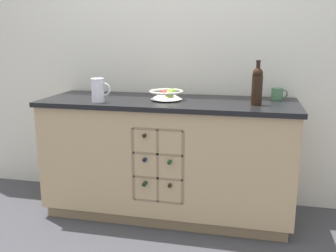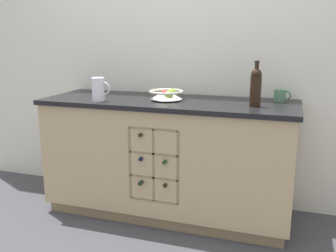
{
  "view_description": "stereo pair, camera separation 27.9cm",
  "coord_description": "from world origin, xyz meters",
  "px_view_note": "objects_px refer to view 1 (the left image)",
  "views": [
    {
      "loc": [
        0.61,
        -2.74,
        1.39
      ],
      "look_at": [
        0.0,
        0.0,
        0.72
      ],
      "focal_mm": 40.0,
      "sensor_mm": 36.0,
      "label": 1
    },
    {
      "loc": [
        0.88,
        -2.67,
        1.39
      ],
      "look_at": [
        0.0,
        0.0,
        0.72
      ],
      "focal_mm": 40.0,
      "sensor_mm": 36.0,
      "label": 2
    }
  ],
  "objects_px": {
    "fruit_bowl": "(167,94)",
    "white_pitcher": "(98,90)",
    "ceramic_mug": "(277,94)",
    "standing_wine_bottle": "(257,85)"
  },
  "relations": [
    {
      "from": "fruit_bowl",
      "to": "white_pitcher",
      "type": "bearing_deg",
      "value": -157.49
    },
    {
      "from": "ceramic_mug",
      "to": "fruit_bowl",
      "type": "bearing_deg",
      "value": -165.96
    },
    {
      "from": "fruit_bowl",
      "to": "ceramic_mug",
      "type": "xyz_separation_m",
      "value": [
        0.82,
        0.2,
        -0.0
      ]
    },
    {
      "from": "white_pitcher",
      "to": "ceramic_mug",
      "type": "bearing_deg",
      "value": 17.22
    },
    {
      "from": "ceramic_mug",
      "to": "standing_wine_bottle",
      "type": "relative_size",
      "value": 0.4
    },
    {
      "from": "ceramic_mug",
      "to": "standing_wine_bottle",
      "type": "height_order",
      "value": "standing_wine_bottle"
    },
    {
      "from": "white_pitcher",
      "to": "standing_wine_bottle",
      "type": "relative_size",
      "value": 0.56
    },
    {
      "from": "white_pitcher",
      "to": "ceramic_mug",
      "type": "distance_m",
      "value": 1.35
    },
    {
      "from": "fruit_bowl",
      "to": "standing_wine_bottle",
      "type": "xyz_separation_m",
      "value": [
        0.66,
        -0.06,
        0.09
      ]
    },
    {
      "from": "white_pitcher",
      "to": "standing_wine_bottle",
      "type": "bearing_deg",
      "value": 6.72
    }
  ]
}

